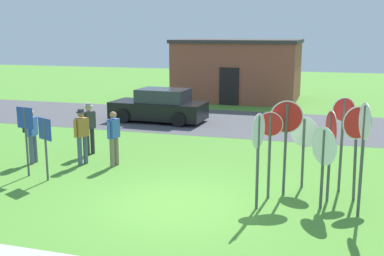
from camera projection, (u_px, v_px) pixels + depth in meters
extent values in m
plane|color=#518E33|center=(176.00, 204.00, 11.23)|extent=(80.00, 80.00, 0.00)
cube|color=#4C4C51|center=(251.00, 123.00, 21.12)|extent=(60.00, 6.40, 0.01)
cube|color=brown|center=(239.00, 71.00, 28.60)|extent=(7.08, 5.33, 3.40)
cube|color=#383333|center=(239.00, 41.00, 28.24)|extent=(7.28, 5.53, 0.20)
cube|color=black|center=(229.00, 87.00, 26.21)|extent=(1.10, 0.08, 2.10)
cube|color=black|center=(158.00, 110.00, 21.50)|extent=(4.37, 1.97, 0.76)
cube|color=#2D333D|center=(163.00, 96.00, 21.28)|extent=(2.30, 1.62, 0.60)
cylinder|color=black|center=(123.00, 116.00, 21.13)|extent=(0.65, 0.25, 0.64)
cylinder|color=black|center=(140.00, 110.00, 22.80)|extent=(0.65, 0.25, 0.64)
cylinder|color=black|center=(179.00, 120.00, 20.28)|extent=(0.65, 0.25, 0.64)
cylinder|color=black|center=(192.00, 113.00, 21.94)|extent=(0.65, 0.25, 0.64)
cylinder|color=#474C4C|center=(362.00, 162.00, 10.26)|extent=(0.08, 0.08, 2.49)
cylinder|color=white|center=(365.00, 121.00, 10.08)|extent=(0.21, 0.80, 0.82)
cylinder|color=red|center=(365.00, 121.00, 10.08)|extent=(0.20, 0.74, 0.76)
cylinder|color=#474C4C|center=(322.00, 170.00, 10.78)|extent=(0.10, 0.10, 1.86)
cylinder|color=white|center=(324.00, 146.00, 10.67)|extent=(0.57, 0.69, 0.88)
cylinder|color=red|center=(324.00, 146.00, 10.67)|extent=(0.53, 0.64, 0.82)
cylinder|color=#474C4C|center=(303.00, 154.00, 12.26)|extent=(0.10, 0.11, 1.84)
cylinder|color=white|center=(304.00, 132.00, 12.14)|extent=(0.75, 0.36, 0.81)
cylinder|color=red|center=(304.00, 132.00, 12.15)|extent=(0.70, 0.33, 0.75)
cylinder|color=#474C4C|center=(285.00, 150.00, 11.57)|extent=(0.10, 0.17, 2.35)
cylinder|color=white|center=(287.00, 117.00, 11.40)|extent=(0.80, 0.21, 0.81)
cylinder|color=red|center=(287.00, 117.00, 11.39)|extent=(0.74, 0.20, 0.75)
cylinder|color=#474C4C|center=(258.00, 163.00, 10.73)|extent=(0.08, 0.08, 2.19)
cylinder|color=white|center=(259.00, 131.00, 10.58)|extent=(0.18, 0.80, 0.81)
cylinder|color=red|center=(258.00, 131.00, 10.58)|extent=(0.17, 0.74, 0.75)
cylinder|color=#474C4C|center=(269.00, 157.00, 11.42)|extent=(0.08, 0.08, 2.12)
cylinder|color=white|center=(270.00, 124.00, 11.26)|extent=(0.60, 0.08, 0.61)
cylinder|color=red|center=(270.00, 124.00, 11.25)|extent=(0.56, 0.08, 0.56)
cylinder|color=#474C4C|center=(341.00, 146.00, 11.90)|extent=(0.09, 0.09, 2.39)
cylinder|color=white|center=(344.00, 110.00, 11.71)|extent=(0.56, 0.29, 0.62)
cylinder|color=red|center=(344.00, 110.00, 11.70)|extent=(0.52, 0.27, 0.57)
cylinder|color=#474C4C|center=(355.00, 155.00, 11.33)|extent=(0.15, 0.18, 2.25)
cylinder|color=white|center=(358.00, 123.00, 11.17)|extent=(0.71, 0.46, 0.80)
cylinder|color=red|center=(358.00, 123.00, 11.16)|extent=(0.66, 0.43, 0.74)
cylinder|color=#474C4C|center=(329.00, 158.00, 11.20)|extent=(0.09, 0.09, 2.17)
cylinder|color=white|center=(331.00, 129.00, 11.06)|extent=(0.27, 0.84, 0.88)
cylinder|color=red|center=(331.00, 129.00, 11.06)|extent=(0.26, 0.78, 0.81)
cylinder|color=#7A6B56|center=(116.00, 151.00, 14.48)|extent=(0.14, 0.14, 0.88)
cylinder|color=#7A6B56|center=(112.00, 152.00, 14.29)|extent=(0.14, 0.14, 0.88)
cube|color=#3860B7|center=(114.00, 128.00, 14.24)|extent=(0.29, 0.40, 0.58)
cylinder|color=#3860B7|center=(118.00, 128.00, 14.45)|extent=(0.09, 0.09, 0.52)
cylinder|color=#3860B7|center=(109.00, 130.00, 14.03)|extent=(0.09, 0.09, 0.52)
sphere|color=#9E7051|center=(113.00, 115.00, 14.15)|extent=(0.21, 0.21, 0.21)
cylinder|color=#4C5670|center=(85.00, 150.00, 14.64)|extent=(0.14, 0.14, 0.88)
cylinder|color=#4C5670|center=(80.00, 151.00, 14.47)|extent=(0.14, 0.14, 0.88)
cube|color=#B27533|center=(82.00, 127.00, 14.41)|extent=(0.34, 0.42, 0.58)
cylinder|color=#B27533|center=(88.00, 127.00, 14.59)|extent=(0.09, 0.09, 0.52)
cylinder|color=#B27533|center=(75.00, 129.00, 14.23)|extent=(0.09, 0.09, 0.52)
sphere|color=#9E7051|center=(81.00, 114.00, 14.32)|extent=(0.21, 0.21, 0.21)
cylinder|color=#333338|center=(81.00, 112.00, 14.31)|extent=(0.31, 0.32, 0.02)
cylinder|color=#333338|center=(81.00, 110.00, 14.30)|extent=(0.19, 0.19, 0.09)
cylinder|color=#4C5670|center=(35.00, 148.00, 14.78)|extent=(0.14, 0.14, 0.88)
cylinder|color=#4C5670|center=(31.00, 150.00, 14.57)|extent=(0.14, 0.14, 0.88)
cube|color=#3860B7|center=(32.00, 126.00, 14.53)|extent=(0.26, 0.38, 0.58)
cylinder|color=#3860B7|center=(35.00, 126.00, 14.76)|extent=(0.09, 0.09, 0.52)
cylinder|color=#3860B7|center=(28.00, 129.00, 14.30)|extent=(0.09, 0.09, 0.52)
sphere|color=tan|center=(31.00, 113.00, 14.45)|extent=(0.21, 0.21, 0.21)
cube|color=#232328|center=(26.00, 126.00, 14.56)|extent=(0.17, 0.27, 0.40)
cylinder|color=#2D2D33|center=(92.00, 141.00, 15.82)|extent=(0.14, 0.14, 0.88)
cylinder|color=#2D2D33|center=(87.00, 142.00, 15.65)|extent=(0.14, 0.14, 0.88)
cube|color=#333338|center=(89.00, 120.00, 15.59)|extent=(0.33, 0.41, 0.58)
cylinder|color=#333338|center=(95.00, 120.00, 15.78)|extent=(0.09, 0.09, 0.52)
cylinder|color=#333338|center=(83.00, 122.00, 15.40)|extent=(0.09, 0.09, 0.52)
sphere|color=tan|center=(88.00, 108.00, 15.50)|extent=(0.21, 0.21, 0.21)
cylinder|color=gray|center=(88.00, 106.00, 15.49)|extent=(0.31, 0.32, 0.02)
cylinder|color=gray|center=(88.00, 104.00, 15.48)|extent=(0.19, 0.19, 0.09)
cylinder|color=#4C4C51|center=(27.00, 142.00, 13.23)|extent=(0.06, 0.06, 1.99)
cube|color=#1E389E|center=(25.00, 118.00, 13.09)|extent=(0.59, 0.15, 0.60)
cylinder|color=#4C4C51|center=(46.00, 150.00, 12.85)|extent=(0.06, 0.06, 1.75)
cube|color=#1E389E|center=(45.00, 129.00, 12.73)|extent=(0.55, 0.28, 0.60)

